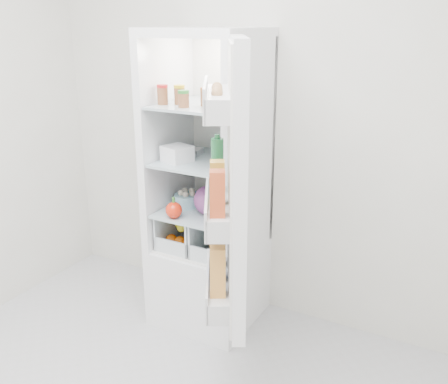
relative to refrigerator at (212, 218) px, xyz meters
The scene contains 20 objects.
room_walls 1.57m from the refrigerator, 80.89° to the right, with size 3.02×3.02×2.61m.
refrigerator is the anchor object (origin of this frame).
shelf_low 0.10m from the refrigerator, 90.00° to the right, with size 0.49×0.53×0.01m, color #A7BCC3.
shelf_mid 0.39m from the refrigerator, 90.00° to the right, with size 0.49×0.53×0.01m, color #A7BCC3.
shelf_top 0.72m from the refrigerator, 90.00° to the right, with size 0.49×0.53×0.01m, color #A7BCC3.
crisper_left 0.15m from the refrigerator, 152.98° to the right, with size 0.23×0.46×0.22m, color silver, non-canonical shape.
crisper_right 0.15m from the refrigerator, 27.02° to the right, with size 0.23×0.46×0.22m, color silver, non-canonical shape.
condiment_jars 0.79m from the refrigerator, 102.57° to the right, with size 0.38×0.16×0.08m.
squeeze_bottle 0.84m from the refrigerator, 23.06° to the right, with size 0.06×0.06×0.20m, color white.
tub_white 0.49m from the refrigerator, 127.53° to the right, with size 0.14×0.14×0.09m, color white.
tin_red 0.49m from the refrigerator, 37.79° to the right, with size 0.08×0.08×0.06m, color red.
foil_tray 0.44m from the refrigerator, behind, with size 0.14×0.11×0.04m, color silver.
tub_green 0.46m from the refrigerator, 21.39° to the left, with size 0.11×0.15×0.09m, color #408C59.
red_cabbage 0.22m from the refrigerator, 68.37° to the right, with size 0.17×0.17×0.17m, color #4C1B51.
bell_pepper 0.32m from the refrigerator, 108.86° to the right, with size 0.10×0.10×0.10m, color red.
mushroom_bowl 0.19m from the refrigerator, 151.35° to the right, with size 0.16×0.16×0.07m, color #9BD4E8.
salad_bag 0.29m from the refrigerator, 43.55° to the right, with size 0.11×0.11×0.11m, color #A8BF8F.
citrus_pile 0.17m from the refrigerator, 146.25° to the right, with size 0.20×0.31×0.16m.
veg_pile 0.18m from the refrigerator, 26.82° to the right, with size 0.16×0.30×0.10m.
fridge_door 0.86m from the refrigerator, 53.11° to the right, with size 0.42×0.56×1.30m.
Camera 1 is at (1.26, -1.25, 1.84)m, focal length 40.00 mm.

